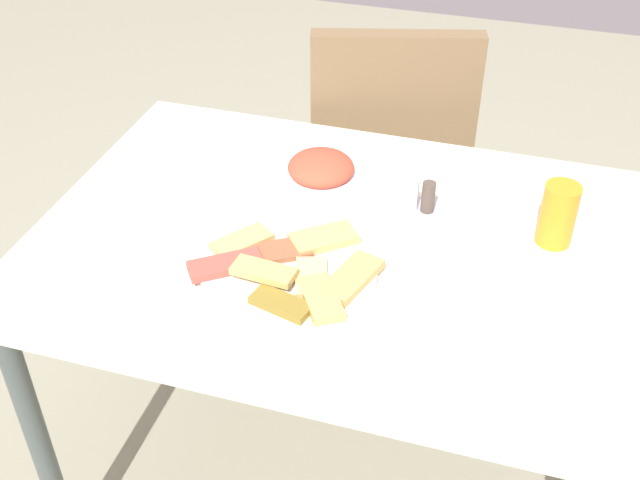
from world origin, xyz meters
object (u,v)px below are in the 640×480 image
object	(u,v)px
soda_can	(558,215)
paper_napkin	(544,400)
dining_chair	(388,158)
salad_plate_greens	(321,170)
dining_table	(339,272)
drinking_glass	(511,299)
condiment_caddy	(419,204)
pide_platter	(291,271)
spoon	(545,390)
fork	(543,407)

from	to	relation	value
soda_can	paper_napkin	distance (m)	0.41
dining_chair	salad_plate_greens	size ratio (longest dim) A/B	4.61
dining_table	drinking_glass	size ratio (longest dim) A/B	9.59
dining_table	condiment_caddy	distance (m)	0.20
pide_platter	spoon	xyz separation A→B (m)	(0.45, -0.15, -0.01)
paper_napkin	spoon	xyz separation A→B (m)	(0.00, 0.02, 0.00)
soda_can	spoon	size ratio (longest dim) A/B	0.66
dining_table	paper_napkin	distance (m)	0.50
drinking_glass	pide_platter	bearing A→B (deg)	177.07
dining_table	soda_can	distance (m)	0.42
drinking_glass	fork	size ratio (longest dim) A/B	0.64
pide_platter	fork	bearing A→B (deg)	-22.19
dining_table	drinking_glass	bearing A→B (deg)	-24.58
pide_platter	fork	xyz separation A→B (m)	(0.45, -0.18, -0.01)
spoon	condiment_caddy	world-z (taller)	condiment_caddy
dining_table	drinking_glass	distance (m)	0.38
dining_table	soda_can	bearing A→B (deg)	15.71
condiment_caddy	fork	bearing A→B (deg)	-58.10
soda_can	dining_table	bearing A→B (deg)	-164.29
dining_chair	salad_plate_greens	xyz separation A→B (m)	(-0.05, -0.45, 0.23)
salad_plate_greens	fork	xyz separation A→B (m)	(0.49, -0.50, -0.01)
soda_can	drinking_glass	size ratio (longest dim) A/B	1.02
salad_plate_greens	soda_can	size ratio (longest dim) A/B	1.62
paper_napkin	fork	world-z (taller)	fork
paper_napkin	condiment_caddy	bearing A→B (deg)	123.00
dining_table	dining_chair	size ratio (longest dim) A/B	1.26
dining_table	fork	world-z (taller)	fork
soda_can	spoon	bearing A→B (deg)	-88.01
pide_platter	salad_plate_greens	world-z (taller)	salad_plate_greens
salad_plate_greens	paper_napkin	distance (m)	0.69
dining_table	pide_platter	xyz separation A→B (m)	(-0.05, -0.13, 0.09)
spoon	salad_plate_greens	bearing A→B (deg)	146.42
fork	soda_can	bearing A→B (deg)	103.81
drinking_glass	condiment_caddy	xyz separation A→B (m)	(-0.20, 0.27, -0.04)
dining_table	dining_chair	world-z (taller)	dining_chair
soda_can	paper_napkin	world-z (taller)	soda_can
paper_napkin	fork	bearing A→B (deg)	-90.00
dining_chair	paper_napkin	xyz separation A→B (m)	(0.44, -0.94, 0.21)
dining_chair	salad_plate_greens	bearing A→B (deg)	-96.29
dining_chair	pide_platter	bearing A→B (deg)	-90.73
condiment_caddy	dining_chair	bearing A→B (deg)	107.95
pide_platter	condiment_caddy	bearing A→B (deg)	54.39
drinking_glass	paper_napkin	distance (m)	0.17
paper_napkin	soda_can	bearing A→B (deg)	91.90
salad_plate_greens	condiment_caddy	world-z (taller)	condiment_caddy
salad_plate_greens	drinking_glass	bearing A→B (deg)	-39.11
pide_platter	drinking_glass	world-z (taller)	drinking_glass
dining_table	fork	distance (m)	0.51
drinking_glass	paper_napkin	xyz separation A→B (m)	(0.07, -0.15, -0.06)
fork	spoon	distance (m)	0.04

